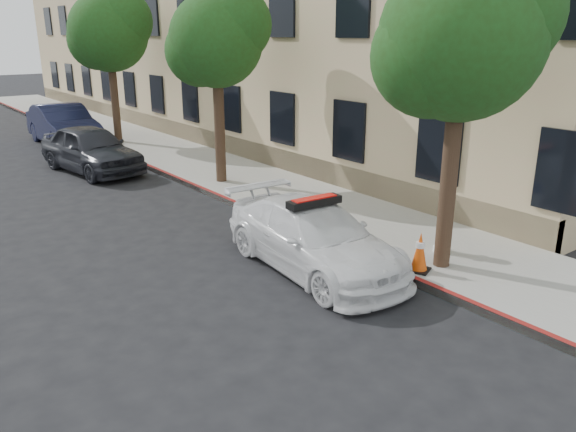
{
  "coord_description": "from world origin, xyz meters",
  "views": [
    {
      "loc": [
        -5.37,
        -8.01,
        4.33
      ],
      "look_at": [
        0.83,
        0.06,
        1.0
      ],
      "focal_mm": 35.0,
      "sensor_mm": 36.0,
      "label": 1
    }
  ],
  "objects_px": {
    "parked_car_far": "(64,125)",
    "fire_hydrant": "(443,231)",
    "police_car": "(314,237)",
    "parked_car_mid": "(91,149)",
    "traffic_cone": "(420,252)"
  },
  "relations": [
    {
      "from": "parked_car_far",
      "to": "fire_hydrant",
      "type": "height_order",
      "value": "parked_car_far"
    },
    {
      "from": "parked_car_far",
      "to": "police_car",
      "type": "bearing_deg",
      "value": -89.98
    },
    {
      "from": "parked_car_mid",
      "to": "fire_hydrant",
      "type": "relative_size",
      "value": 5.0
    },
    {
      "from": "parked_car_mid",
      "to": "parked_car_far",
      "type": "bearing_deg",
      "value": 74.36
    },
    {
      "from": "police_car",
      "to": "fire_hydrant",
      "type": "relative_size",
      "value": 5.1
    },
    {
      "from": "fire_hydrant",
      "to": "traffic_cone",
      "type": "distance_m",
      "value": 1.16
    },
    {
      "from": "parked_car_mid",
      "to": "police_car",
      "type": "bearing_deg",
      "value": -94.55
    },
    {
      "from": "parked_car_far",
      "to": "fire_hydrant",
      "type": "xyz_separation_m",
      "value": [
        2.25,
        -16.93,
        -0.22
      ]
    },
    {
      "from": "police_car",
      "to": "parked_car_far",
      "type": "relative_size",
      "value": 0.92
    },
    {
      "from": "police_car",
      "to": "fire_hydrant",
      "type": "distance_m",
      "value": 2.64
    },
    {
      "from": "fire_hydrant",
      "to": "traffic_cone",
      "type": "bearing_deg",
      "value": -177.78
    },
    {
      "from": "parked_car_mid",
      "to": "traffic_cone",
      "type": "relative_size",
      "value": 5.95
    },
    {
      "from": "police_car",
      "to": "parked_car_mid",
      "type": "xyz_separation_m",
      "value": [
        -0.62,
        10.46,
        0.11
      ]
    },
    {
      "from": "police_car",
      "to": "traffic_cone",
      "type": "xyz_separation_m",
      "value": [
        1.25,
        -1.53,
        -0.12
      ]
    },
    {
      "from": "police_car",
      "to": "fire_hydrant",
      "type": "height_order",
      "value": "police_car"
    }
  ]
}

